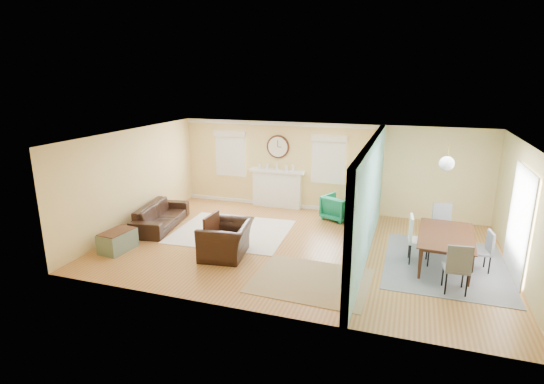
% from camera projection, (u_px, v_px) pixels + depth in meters
% --- Properties ---
extents(floor, '(9.00, 9.00, 0.00)m').
position_uv_depth(floor, '(300.00, 247.00, 10.00)').
color(floor, '#955A28').
rests_on(floor, ground).
extents(wall_back, '(9.00, 0.02, 2.60)m').
position_uv_depth(wall_back, '(327.00, 168.00, 12.40)').
color(wall_back, '#EAC179').
rests_on(wall_back, ground).
extents(wall_front, '(9.00, 0.02, 2.60)m').
position_uv_depth(wall_front, '(254.00, 241.00, 6.91)').
color(wall_front, '#EAC179').
rests_on(wall_front, ground).
extents(wall_left, '(0.02, 6.00, 2.60)m').
position_uv_depth(wall_left, '(134.00, 179.00, 11.03)').
color(wall_left, '#EAC179').
rests_on(wall_left, ground).
extents(wall_right, '(0.02, 6.00, 2.60)m').
position_uv_depth(wall_right, '(524.00, 214.00, 8.28)').
color(wall_right, '#EAC179').
rests_on(wall_right, ground).
extents(ceiling, '(9.00, 6.00, 0.02)m').
position_uv_depth(ceiling, '(302.00, 137.00, 9.31)').
color(ceiling, white).
rests_on(ceiling, wall_back).
extents(partition, '(0.17, 6.00, 2.60)m').
position_uv_depth(partition, '(370.00, 194.00, 9.43)').
color(partition, '#EAC179').
rests_on(partition, ground).
extents(fireplace, '(1.70, 0.30, 1.17)m').
position_uv_depth(fireplace, '(277.00, 188.00, 12.93)').
color(fireplace, white).
rests_on(fireplace, ground).
extents(wall_clock, '(0.70, 0.07, 0.70)m').
position_uv_depth(wall_clock, '(278.00, 147.00, 12.68)').
color(wall_clock, '#422012').
rests_on(wall_clock, wall_back).
extents(window_left, '(1.05, 0.13, 1.42)m').
position_uv_depth(window_left, '(230.00, 150.00, 13.19)').
color(window_left, white).
rests_on(window_left, wall_back).
extents(window_right, '(1.05, 0.13, 1.42)m').
position_uv_depth(window_right, '(329.00, 156.00, 12.24)').
color(window_right, white).
rests_on(window_right, wall_back).
extents(french_doors, '(0.06, 1.70, 2.20)m').
position_uv_depth(french_doors, '(520.00, 223.00, 8.34)').
color(french_doors, white).
rests_on(french_doors, ground).
extents(pendant, '(0.30, 0.30, 0.55)m').
position_uv_depth(pendant, '(447.00, 164.00, 8.50)').
color(pendant, gold).
rests_on(pendant, ceiling).
extents(rug_cream, '(2.97, 2.61, 0.02)m').
position_uv_depth(rug_cream, '(232.00, 231.00, 10.98)').
color(rug_cream, silver).
rests_on(rug_cream, floor).
extents(rug_jute, '(2.31, 1.91, 0.01)m').
position_uv_depth(rug_jute, '(311.00, 281.00, 8.35)').
color(rug_jute, tan).
rests_on(rug_jute, floor).
extents(rug_grey, '(2.46, 3.08, 0.01)m').
position_uv_depth(rug_grey, '(445.00, 265.00, 9.05)').
color(rug_grey, slate).
rests_on(rug_grey, floor).
extents(sofa, '(1.17, 2.23, 0.62)m').
position_uv_depth(sofa, '(161.00, 216.00, 11.27)').
color(sofa, black).
rests_on(sofa, floor).
extents(eames_chair, '(1.19, 1.32, 0.77)m').
position_uv_depth(eames_chair, '(226.00, 240.00, 9.42)').
color(eames_chair, black).
rests_on(eames_chair, floor).
extents(green_chair, '(0.99, 1.00, 0.69)m').
position_uv_depth(green_chair, '(338.00, 207.00, 11.84)').
color(green_chair, '#057259').
rests_on(green_chair, floor).
extents(trunk, '(0.57, 0.87, 0.48)m').
position_uv_depth(trunk, '(118.00, 241.00, 9.75)').
color(trunk, slate).
rests_on(trunk, floor).
extents(credenza, '(0.47, 1.39, 0.80)m').
position_uv_depth(credenza, '(360.00, 214.00, 11.12)').
color(credenza, brown).
rests_on(credenza, floor).
extents(tv, '(0.22, 1.09, 0.62)m').
position_uv_depth(tv, '(360.00, 188.00, 10.94)').
color(tv, black).
rests_on(tv, credenza).
extents(garden_stool, '(0.35, 0.35, 0.51)m').
position_uv_depth(garden_stool, '(352.00, 234.00, 10.09)').
color(garden_stool, white).
rests_on(garden_stool, floor).
extents(potted_plant, '(0.41, 0.43, 0.38)m').
position_uv_depth(potted_plant, '(353.00, 217.00, 9.98)').
color(potted_plant, '#337F33').
rests_on(potted_plant, garden_stool).
extents(dining_table, '(1.20, 2.02, 0.69)m').
position_uv_depth(dining_table, '(447.00, 250.00, 8.96)').
color(dining_table, '#422012').
rests_on(dining_table, floor).
extents(dining_chair_n, '(0.55, 0.55, 1.00)m').
position_uv_depth(dining_chair_n, '(444.00, 222.00, 9.93)').
color(dining_chair_n, slate).
rests_on(dining_chair_n, floor).
extents(dining_chair_s, '(0.48, 0.48, 0.99)m').
position_uv_depth(dining_chair_s, '(457.00, 263.00, 7.78)').
color(dining_chair_s, slate).
rests_on(dining_chair_s, floor).
extents(dining_chair_w, '(0.49, 0.49, 1.04)m').
position_uv_depth(dining_chair_w, '(420.00, 236.00, 9.01)').
color(dining_chair_w, white).
rests_on(dining_chair_w, floor).
extents(dining_chair_e, '(0.44, 0.44, 0.86)m').
position_uv_depth(dining_chair_e, '(481.00, 248.00, 8.66)').
color(dining_chair_e, slate).
rests_on(dining_chair_e, floor).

